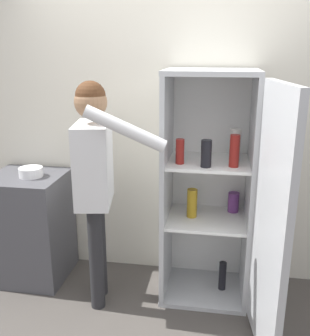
# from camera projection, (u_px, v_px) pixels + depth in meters

# --- Properties ---
(wall_back) EXTENTS (7.00, 0.06, 2.55)m
(wall_back) POSITION_uv_depth(u_px,v_px,m) (173.00, 131.00, 3.29)
(wall_back) COLOR silver
(wall_back) RESTS_ON ground_plane
(refrigerator) EXTENTS (0.81, 1.25, 1.80)m
(refrigerator) POSITION_uv_depth(u_px,v_px,m) (221.00, 194.00, 2.92)
(refrigerator) COLOR #B7BABC
(refrigerator) RESTS_ON ground_plane
(person) EXTENTS (0.72, 0.56, 1.73)m
(person) POSITION_uv_depth(u_px,v_px,m) (95.00, 168.00, 2.85)
(person) COLOR #262628
(person) RESTS_ON ground_plane
(counter) EXTENTS (0.61, 0.58, 0.93)m
(counter) POSITION_uv_depth(u_px,v_px,m) (30.00, 227.00, 3.39)
(counter) COLOR #4C4C51
(counter) RESTS_ON ground_plane
(bowl) EXTENTS (0.19, 0.19, 0.08)m
(bowl) POSITION_uv_depth(u_px,v_px,m) (31.00, 172.00, 3.22)
(bowl) COLOR white
(bowl) RESTS_ON counter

